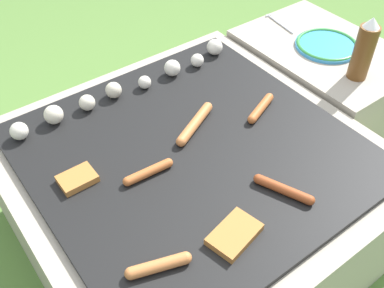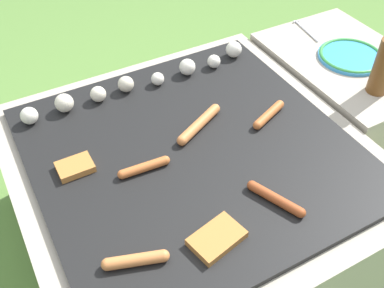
% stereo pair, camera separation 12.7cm
% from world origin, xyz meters
% --- Properties ---
extents(ground_plane, '(14.00, 14.00, 0.00)m').
position_xyz_m(ground_plane, '(0.00, 0.00, 0.00)').
color(ground_plane, '#567F38').
extents(grill, '(1.00, 1.00, 0.42)m').
position_xyz_m(grill, '(0.00, 0.00, 0.21)').
color(grill, '#A89E8C').
rests_on(grill, ground_plane).
extents(side_ledge, '(0.44, 0.63, 0.42)m').
position_xyz_m(side_ledge, '(0.73, 0.14, 0.21)').
color(side_ledge, '#A89E8C').
rests_on(side_ledge, ground_plane).
extents(sausage_front_center, '(0.19, 0.11, 0.03)m').
position_xyz_m(sausage_front_center, '(0.06, 0.07, 0.43)').
color(sausage_front_center, '#C6753D').
rests_on(sausage_front_center, grill).
extents(sausage_front_left, '(0.15, 0.03, 0.03)m').
position_xyz_m(sausage_front_left, '(-0.15, -0.01, 0.43)').
color(sausage_front_left, '#B7602D').
rests_on(sausage_front_left, grill).
extents(sausage_front_right, '(0.08, 0.16, 0.03)m').
position_xyz_m(sausage_front_right, '(0.09, -0.27, 0.43)').
color(sausage_front_right, '#93421E').
rests_on(sausage_front_right, grill).
extents(sausage_back_center, '(0.15, 0.07, 0.03)m').
position_xyz_m(sausage_back_center, '(-0.29, -0.26, 0.43)').
color(sausage_back_center, '#C6753D').
rests_on(sausage_back_center, grill).
extents(sausage_mid_left, '(0.14, 0.07, 0.03)m').
position_xyz_m(sausage_mid_left, '(0.27, 0.01, 0.43)').
color(sausage_mid_left, '#B7602D').
rests_on(sausage_mid_left, grill).
extents(bread_slice_right, '(0.10, 0.07, 0.02)m').
position_xyz_m(bread_slice_right, '(-0.32, 0.08, 0.43)').
color(bread_slice_right, '#B27033').
rests_on(bread_slice_right, grill).
extents(bread_slice_left, '(0.14, 0.11, 0.02)m').
position_xyz_m(bread_slice_left, '(-0.10, -0.30, 0.43)').
color(bread_slice_left, '#B27033').
rests_on(bread_slice_left, grill).
extents(mushroom_row, '(0.79, 0.08, 0.06)m').
position_xyz_m(mushroom_row, '(-0.01, 0.34, 0.45)').
color(mushroom_row, silver).
rests_on(mushroom_row, grill).
extents(plate_colorful, '(0.23, 0.23, 0.02)m').
position_xyz_m(plate_colorful, '(0.73, 0.14, 0.43)').
color(plate_colorful, '#338CCC').
rests_on(plate_colorful, side_ledge).
extents(condiment_bottle, '(0.07, 0.07, 0.22)m').
position_xyz_m(condiment_bottle, '(0.66, -0.05, 0.53)').
color(condiment_bottle, brown).
rests_on(condiment_bottle, side_ledge).
extents(fork_utensil, '(0.04, 0.17, 0.01)m').
position_xyz_m(fork_utensil, '(0.71, 0.37, 0.42)').
color(fork_utensil, silver).
rests_on(fork_utensil, side_ledge).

